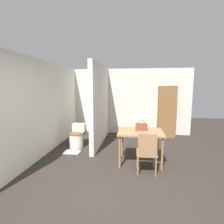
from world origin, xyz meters
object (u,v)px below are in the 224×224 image
wooden_chair (147,152)px  toilet (77,138)px  dining_table (140,135)px  handbag (141,127)px  wooden_cabinet (167,111)px

wooden_chair → toilet: bearing=143.8°
dining_table → handbag: handbag is taller
wooden_chair → handbag: handbag is taller
toilet → wooden_chair: bearing=-35.3°
dining_table → wooden_chair: bearing=-77.7°
wooden_chair → dining_table: bearing=101.3°
wooden_chair → handbag: size_ratio=3.20×
dining_table → handbag: 0.19m
wooden_chair → handbag: (-0.10, 0.63, 0.38)m
dining_table → wooden_cabinet: 2.62m
wooden_chair → handbag: 0.75m
dining_table → wooden_cabinet: size_ratio=0.57×
handbag → toilet: bearing=157.7°
dining_table → handbag: (0.02, 0.08, 0.17)m
dining_table → toilet: dining_table is taller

